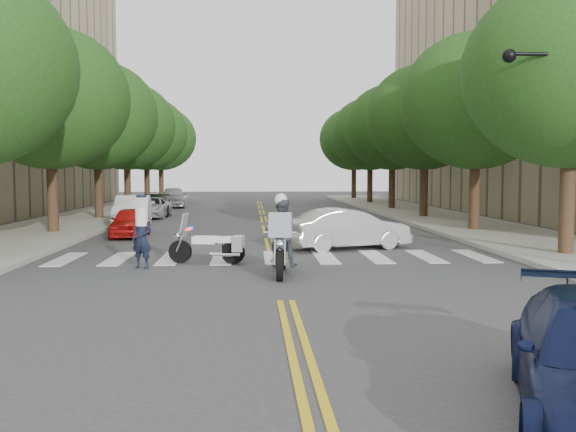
{
  "coord_description": "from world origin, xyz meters",
  "views": [
    {
      "loc": [
        -0.69,
        -12.72,
        2.61
      ],
      "look_at": [
        0.39,
        6.0,
        1.3
      ],
      "focal_mm": 40.0,
      "sensor_mm": 36.0,
      "label": 1
    }
  ],
  "objects": [
    {
      "name": "tree_l_1",
      "position": [
        -8.8,
        14.0,
        5.55
      ],
      "size": [
        6.4,
        6.4,
        8.45
      ],
      "color": "#382316",
      "rests_on": "ground"
    },
    {
      "name": "tree_r_5",
      "position": [
        8.8,
        46.0,
        5.55
      ],
      "size": [
        6.4,
        6.4,
        8.45
      ],
      "color": "#382316",
      "rests_on": "ground"
    },
    {
      "name": "parked_car_a",
      "position": [
        -5.49,
        13.0,
        0.59
      ],
      "size": [
        1.61,
        3.54,
        1.18
      ],
      "primitive_type": "imported",
      "rotation": [
        0.0,
        0.0,
        0.07
      ],
      "color": "red",
      "rests_on": "ground"
    },
    {
      "name": "tree_l_3",
      "position": [
        -8.8,
        30.0,
        5.55
      ],
      "size": [
        6.4,
        6.4,
        8.45
      ],
      "color": "#382316",
      "rests_on": "ground"
    },
    {
      "name": "traffic_signal_pole",
      "position": [
        7.72,
        3.5,
        3.72
      ],
      "size": [
        2.82,
        0.42,
        6.0
      ],
      "color": "black",
      "rests_on": "ground"
    },
    {
      "name": "tree_r_1",
      "position": [
        8.8,
        14.0,
        5.55
      ],
      "size": [
        6.4,
        6.4,
        8.45
      ],
      "color": "#382316",
      "rests_on": "ground"
    },
    {
      "name": "tree_l_2",
      "position": [
        -8.8,
        22.0,
        5.55
      ],
      "size": [
        6.4,
        6.4,
        8.45
      ],
      "color": "#382316",
      "rests_on": "ground"
    },
    {
      "name": "motorcycle_parked",
      "position": [
        -1.76,
        5.36,
        0.49
      ],
      "size": [
        2.19,
        0.79,
        1.42
      ],
      "rotation": [
        0.0,
        0.0,
        1.38
      ],
      "color": "black",
      "rests_on": "ground"
    },
    {
      "name": "sidewalk_left",
      "position": [
        -9.5,
        22.0,
        0.07
      ],
      "size": [
        5.0,
        60.0,
        0.15
      ],
      "primitive_type": "cube",
      "color": "#9E9991",
      "rests_on": "ground"
    },
    {
      "name": "motorcycle_police",
      "position": [
        0.06,
        3.38,
        0.91
      ],
      "size": [
        0.89,
        2.53,
        2.06
      ],
      "rotation": [
        0.0,
        0.0,
        3.07
      ],
      "color": "black",
      "rests_on": "ground"
    },
    {
      "name": "tree_l_4",
      "position": [
        -8.8,
        38.0,
        5.55
      ],
      "size": [
        6.4,
        6.4,
        8.45
      ],
      "color": "#382316",
      "rests_on": "ground"
    },
    {
      "name": "ground",
      "position": [
        0.0,
        0.0,
        0.0
      ],
      "size": [
        140.0,
        140.0,
        0.0
      ],
      "primitive_type": "plane",
      "color": "#38383A",
      "rests_on": "ground"
    },
    {
      "name": "officer_standing",
      "position": [
        -3.62,
        4.61,
        0.8
      ],
      "size": [
        0.68,
        0.57,
        1.59
      ],
      "primitive_type": "imported",
      "rotation": [
        0.0,
        0.0,
        -0.38
      ],
      "color": "black",
      "rests_on": "ground"
    },
    {
      "name": "convertible",
      "position": [
        2.56,
        8.5,
        0.68
      ],
      "size": [
        4.4,
        2.7,
        1.37
      ],
      "primitive_type": "imported",
      "rotation": [
        0.0,
        0.0,
        1.9
      ],
      "color": "silver",
      "rests_on": "ground"
    },
    {
      "name": "tree_r_4",
      "position": [
        8.8,
        38.0,
        5.55
      ],
      "size": [
        6.4,
        6.4,
        8.45
      ],
      "color": "#382316",
      "rests_on": "ground"
    },
    {
      "name": "parked_car_c",
      "position": [
        -6.3,
        23.5,
        0.58
      ],
      "size": [
        2.05,
        4.24,
        1.16
      ],
      "primitive_type": "imported",
      "rotation": [
        0.0,
        0.0,
        -0.03
      ],
      "color": "#ACAEB4",
      "rests_on": "ground"
    },
    {
      "name": "parked_car_e",
      "position": [
        -6.3,
        34.0,
        0.75
      ],
      "size": [
        2.21,
        4.55,
        1.5
      ],
      "primitive_type": "imported",
      "rotation": [
        0.0,
        0.0,
        0.1
      ],
      "color": "#96969B",
      "rests_on": "ground"
    },
    {
      "name": "parked_car_b",
      "position": [
        -6.3,
        18.0,
        0.73
      ],
      "size": [
        1.97,
        4.58,
        1.46
      ],
      "primitive_type": "imported",
      "rotation": [
        0.0,
        0.0,
        0.1
      ],
      "color": "white",
      "rests_on": "ground"
    },
    {
      "name": "tree_r_2",
      "position": [
        8.8,
        22.0,
        5.55
      ],
      "size": [
        6.4,
        6.4,
        8.45
      ],
      "color": "#382316",
      "rests_on": "ground"
    },
    {
      "name": "sidewalk_right",
      "position": [
        9.5,
        22.0,
        0.07
      ],
      "size": [
        5.0,
        60.0,
        0.15
      ],
      "primitive_type": "cube",
      "color": "#9E9991",
      "rests_on": "ground"
    },
    {
      "name": "parked_car_d",
      "position": [
        -6.3,
        25.15,
        0.63
      ],
      "size": [
        2.09,
        4.44,
        1.25
      ],
      "primitive_type": "imported",
      "rotation": [
        0.0,
        0.0,
        0.08
      ],
      "color": "black",
      "rests_on": "ground"
    },
    {
      "name": "tree_r_3",
      "position": [
        8.8,
        30.0,
        5.55
      ],
      "size": [
        6.4,
        6.4,
        8.45
      ],
      "color": "#382316",
      "rests_on": "ground"
    },
    {
      "name": "tree_l_5",
      "position": [
        -8.8,
        46.0,
        5.55
      ],
      "size": [
        6.4,
        6.4,
        8.45
      ],
      "color": "#382316",
      "rests_on": "ground"
    },
    {
      "name": "tree_r_0",
      "position": [
        8.8,
        6.0,
        5.55
      ],
      "size": [
        6.4,
        6.4,
        8.45
      ],
      "color": "#382316",
      "rests_on": "ground"
    }
  ]
}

